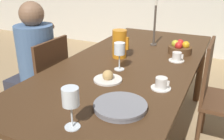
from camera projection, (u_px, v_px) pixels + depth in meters
dining_table at (130, 72)px, 1.95m from camera, size 0.97×2.18×0.75m
chair_person_side at (43, 88)px, 2.07m from camera, size 0.42×0.42×0.92m
chair_opposite at (221, 96)px, 1.94m from camera, size 0.42×0.42×0.92m
person_seated at (34, 61)px, 2.05m from camera, size 0.39×0.41×1.19m
red_pitcher at (120, 44)px, 1.98m from camera, size 0.14×0.11×0.22m
wine_glass_water at (119, 50)px, 1.72m from camera, size 0.08×0.08×0.20m
wine_glass_juice at (71, 99)px, 1.07m from camera, size 0.08×0.08×0.20m
teacup_near_person at (161, 84)px, 1.48m from camera, size 0.12×0.12×0.07m
teacup_across at (177, 57)px, 1.93m from camera, size 0.12×0.12×0.07m
serving_tray at (120, 106)px, 1.27m from camera, size 0.28×0.28×0.03m
bread_plate at (108, 78)px, 1.59m from camera, size 0.18×0.18×0.07m
fruit_bowl at (180, 48)px, 2.10m from camera, size 0.20×0.20×0.11m
candlestick_tall at (155, 27)px, 2.27m from camera, size 0.06×0.06×0.42m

